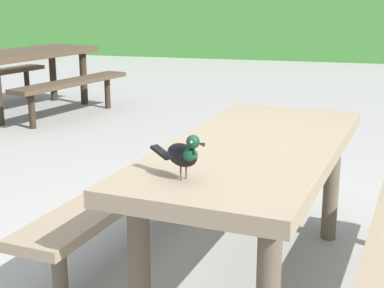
{
  "coord_description": "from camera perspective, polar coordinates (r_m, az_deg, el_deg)",
  "views": [
    {
      "loc": [
        0.34,
        -2.51,
        1.44
      ],
      "look_at": [
        -0.22,
        -0.34,
        0.84
      ],
      "focal_mm": 53.88,
      "sensor_mm": 36.0,
      "label": 1
    }
  ],
  "objects": [
    {
      "name": "picnic_table_foreground",
      "position": [
        2.81,
        6.19,
        -3.44
      ],
      "size": [
        1.9,
        1.93,
        0.74
      ],
      "color": "#84725B",
      "rests_on": "ground"
    },
    {
      "name": "picnic_table_mid_left",
      "position": [
        7.27,
        -16.02,
        7.42
      ],
      "size": [
        2.09,
        2.11,
        0.74
      ],
      "color": "#473828",
      "rests_on": "ground"
    },
    {
      "name": "bird_grackle",
      "position": [
        2.17,
        -0.8,
        -0.97
      ],
      "size": [
        0.26,
        0.17,
        0.18
      ],
      "color": "black",
      "rests_on": "picnic_table_foreground"
    },
    {
      "name": "hedge_wall",
      "position": [
        13.21,
        13.38,
        12.13
      ],
      "size": [
        28.0,
        1.9,
        1.75
      ],
      "primitive_type": "cube",
      "color": "#428438",
      "rests_on": "ground"
    }
  ]
}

